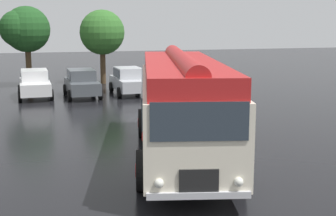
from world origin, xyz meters
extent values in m
plane|color=black|center=(0.00, 0.00, 0.00)|extent=(120.00, 120.00, 0.00)
cube|color=silver|center=(-0.21, 0.70, 1.60)|extent=(4.79, 10.31, 2.10)
cube|color=red|center=(-0.21, 0.70, 2.93)|extent=(4.55, 10.07, 0.56)
cylinder|color=red|center=(-0.21, 0.70, 3.19)|extent=(2.83, 9.37, 0.60)
cube|color=#2D3842|center=(1.09, 0.70, 2.17)|extent=(1.92, 7.78, 0.84)
cube|color=#2D3842|center=(-1.37, 1.29, 2.17)|extent=(1.92, 7.78, 0.84)
cube|color=red|center=(1.07, 0.60, 1.63)|extent=(1.97, 7.98, 0.12)
cube|color=red|center=(-1.39, 1.20, 1.63)|extent=(1.97, 7.98, 0.12)
cube|color=#2D3842|center=(-1.39, -4.17, 2.27)|extent=(2.15, 0.55, 0.88)
cube|color=black|center=(-1.39, -4.17, 0.90)|extent=(0.89, 0.27, 0.56)
cube|color=silver|center=(-1.40, -4.19, 0.57)|extent=(2.33, 0.66, 0.16)
sphere|color=white|center=(-0.52, -4.40, 0.87)|extent=(0.22, 0.22, 0.22)
sphere|color=white|center=(-2.27, -3.97, 0.87)|extent=(0.22, 0.22, 0.22)
cylinder|color=black|center=(0.32, -2.62, 0.55)|extent=(0.53, 1.14, 1.10)
cylinder|color=red|center=(0.32, -2.62, 0.55)|extent=(0.40, 0.45, 0.39)
cylinder|color=black|center=(-2.20, -2.00, 0.55)|extent=(0.53, 1.14, 1.10)
cylinder|color=red|center=(-2.20, -2.00, 0.55)|extent=(0.40, 0.45, 0.39)
cylinder|color=black|center=(1.74, 3.21, 0.55)|extent=(0.53, 1.14, 1.10)
cylinder|color=red|center=(1.74, 3.21, 0.55)|extent=(0.40, 0.45, 0.39)
cylinder|color=black|center=(-0.79, 3.83, 0.55)|extent=(0.53, 1.14, 1.10)
cylinder|color=red|center=(-0.79, 3.83, 0.55)|extent=(0.40, 0.45, 0.39)
cube|color=silver|center=(-4.61, 15.19, 0.67)|extent=(1.76, 4.22, 0.70)
cube|color=silver|center=(-4.62, 15.34, 1.34)|extent=(1.53, 2.20, 0.64)
cube|color=#2D3842|center=(-3.86, 15.35, 1.34)|extent=(0.05, 1.93, 0.50)
cube|color=#2D3842|center=(-5.37, 15.33, 1.34)|extent=(0.05, 1.93, 0.50)
cylinder|color=black|center=(-3.72, 13.90, 0.32)|extent=(0.21, 0.64, 0.64)
cylinder|color=black|center=(-5.48, 13.88, 0.32)|extent=(0.21, 0.64, 0.64)
cylinder|color=black|center=(-3.75, 16.50, 0.32)|extent=(0.21, 0.64, 0.64)
cylinder|color=black|center=(-5.51, 16.48, 0.32)|extent=(0.21, 0.64, 0.64)
cube|color=#4C5156|center=(-1.90, 14.63, 0.67)|extent=(1.78, 4.23, 0.70)
cube|color=#4C5156|center=(-1.90, 14.78, 1.34)|extent=(1.54, 2.21, 0.64)
cube|color=#2D3842|center=(-1.14, 14.79, 1.34)|extent=(0.06, 1.93, 0.50)
cube|color=#2D3842|center=(-2.66, 14.76, 1.34)|extent=(0.06, 1.93, 0.50)
cylinder|color=black|center=(-1.00, 13.34, 0.32)|extent=(0.21, 0.64, 0.64)
cylinder|color=black|center=(-2.76, 13.31, 0.32)|extent=(0.21, 0.64, 0.64)
cylinder|color=black|center=(-1.04, 15.94, 0.32)|extent=(0.21, 0.64, 0.64)
cylinder|color=black|center=(-2.80, 15.91, 0.32)|extent=(0.21, 0.64, 0.64)
cube|color=#B7BABF|center=(1.06, 14.95, 0.67)|extent=(1.76, 4.22, 0.70)
cube|color=#B7BABF|center=(1.05, 15.10, 1.34)|extent=(1.53, 2.21, 0.64)
cube|color=#2D3842|center=(1.81, 15.12, 1.34)|extent=(0.05, 1.93, 0.50)
cube|color=#2D3842|center=(0.30, 15.09, 1.34)|extent=(0.05, 1.93, 0.50)
cylinder|color=black|center=(1.95, 13.67, 0.32)|extent=(0.21, 0.64, 0.64)
cylinder|color=black|center=(0.20, 13.64, 0.32)|extent=(0.21, 0.64, 0.64)
cylinder|color=black|center=(1.92, 16.27, 0.32)|extent=(0.21, 0.64, 0.64)
cylinder|color=black|center=(0.16, 16.24, 0.32)|extent=(0.21, 0.64, 0.64)
cube|color=black|center=(3.99, 15.44, 0.67)|extent=(1.91, 4.28, 0.70)
cube|color=black|center=(4.00, 15.59, 1.34)|extent=(1.60, 2.26, 0.64)
cube|color=#2D3842|center=(4.75, 15.55, 1.34)|extent=(0.12, 1.93, 0.50)
cube|color=#2D3842|center=(3.24, 15.63, 1.34)|extent=(0.12, 1.93, 0.50)
cylinder|color=black|center=(4.80, 14.09, 0.32)|extent=(0.23, 0.65, 0.64)
cylinder|color=black|center=(3.04, 14.18, 0.32)|extent=(0.23, 0.65, 0.64)
cylinder|color=black|center=(4.93, 16.69, 0.32)|extent=(0.23, 0.65, 0.64)
cylinder|color=black|center=(3.18, 16.78, 0.32)|extent=(0.23, 0.65, 0.64)
cylinder|color=#4C3823|center=(-4.90, 20.49, 1.40)|extent=(0.39, 0.39, 2.79)
sphere|color=#1E4C1E|center=(-4.90, 20.49, 3.98)|extent=(3.17, 3.17, 3.17)
sphere|color=#1E4C1E|center=(-5.47, 20.19, 4.03)|extent=(2.51, 2.51, 2.51)
cylinder|color=#4C3823|center=(0.33, 20.65, 1.26)|extent=(0.39, 0.39, 2.52)
sphere|color=#336B28|center=(0.33, 20.65, 3.74)|extent=(3.25, 3.25, 3.25)
sphere|color=#336B28|center=(0.35, 20.29, 4.07)|extent=(2.29, 2.29, 2.29)
camera|label=1|loc=(-4.94, -13.59, 4.40)|focal=50.00mm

